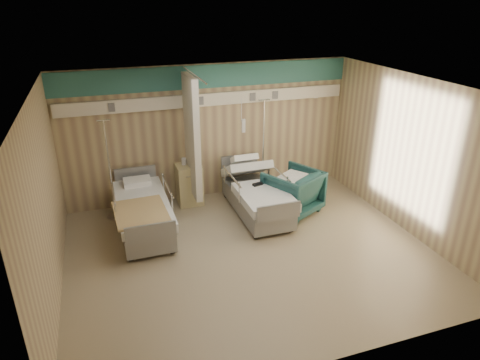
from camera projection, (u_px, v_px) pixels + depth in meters
name	position (u px, v px, depth m)	size (l,w,h in m)	color
ground	(250.00, 253.00, 7.26)	(6.00, 5.00, 0.00)	gray
room_walls	(244.00, 145.00, 6.72)	(6.04, 5.04, 2.82)	tan
bed_right	(257.00, 199.00, 8.44)	(1.00, 2.16, 0.63)	silver
bed_left	(144.00, 216.00, 7.79)	(1.00, 2.16, 0.63)	silver
bedside_cabinet	(189.00, 184.00, 8.84)	(0.50, 0.48, 0.85)	#CBBB7F
visitor_armchair	(293.00, 191.00, 8.48)	(0.94, 0.97, 0.88)	#1B4445
waffle_blanket	(295.00, 169.00, 8.28)	(0.59, 0.52, 0.07)	white
iv_stand_right	(263.00, 173.00, 9.37)	(0.37, 0.37, 2.07)	silver
iv_stand_left	(113.00, 198.00, 8.27)	(0.35, 0.35, 1.97)	silver
call_remote	(258.00, 184.00, 8.28)	(0.20, 0.09, 0.04)	black
tan_blanket	(141.00, 212.00, 7.23)	(0.85, 1.07, 0.04)	tan
toiletry_bag	(193.00, 162.00, 8.69)	(0.20, 0.13, 0.11)	black
white_cup	(184.00, 161.00, 8.66)	(0.10, 0.10, 0.14)	white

